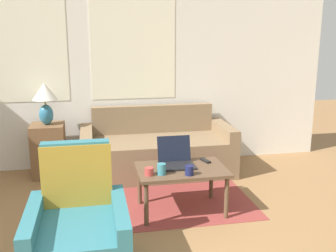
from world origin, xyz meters
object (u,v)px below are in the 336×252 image
cup_yellow (162,169)px  cup_white (189,170)px  cup_navy (149,171)px  couch (157,152)px  armchair (79,237)px  tv_remote (205,161)px  coffee_table (181,173)px  table_lamp (45,98)px  laptop (176,159)px

cup_yellow → cup_white: 0.26m
cup_navy → cup_white: cup_white is taller
couch → armchair: (-0.93, -2.02, -0.00)m
couch → cup_white: bearing=-86.8°
couch → cup_navy: size_ratio=21.99×
armchair → cup_yellow: 1.06m
cup_yellow → tv_remote: (0.51, 0.29, -0.04)m
cup_yellow → cup_navy: bearing=177.4°
coffee_table → tv_remote: bearing=28.2°
table_lamp → cup_yellow: table_lamp is taller
cup_white → tv_remote: size_ratio=0.58×
armchair → cup_yellow: bearing=43.0°
couch → cup_white: 1.40m
coffee_table → tv_remote: tv_remote is taller
couch → cup_yellow: (-0.17, -1.32, 0.23)m
cup_navy → tv_remote: size_ratio=0.55×
laptop → cup_white: laptop is taller
coffee_table → cup_navy: 0.38m
couch → table_lamp: table_lamp is taller
table_lamp → tv_remote: table_lamp is taller
cup_navy → laptop: bearing=37.7°
cup_navy → cup_white: (0.37, -0.07, 0.01)m
couch → cup_navy: 1.36m
coffee_table → table_lamp: bearing=136.5°
coffee_table → cup_navy: size_ratio=10.25×
laptop → cup_yellow: (-0.19, -0.24, -0.01)m
tv_remote → table_lamp: bearing=145.3°
tv_remote → armchair: bearing=-141.8°
couch → cup_navy: bearing=-102.5°
cup_yellow → cup_white: size_ratio=1.17×
laptop → cup_yellow: laptop is taller
laptop → tv_remote: size_ratio=2.18×
cup_navy → table_lamp: bearing=125.9°
couch → table_lamp: bearing=174.1°
table_lamp → cup_navy: bearing=-54.1°
coffee_table → cup_yellow: bearing=-148.4°
couch → tv_remote: couch is taller
laptop → cup_white: size_ratio=3.74×
armchair → cup_white: size_ratio=10.19×
cup_navy → tv_remote: 0.69m
couch → coffee_table: bearing=-87.6°
cup_yellow → armchair: bearing=-137.0°
cup_navy → cup_yellow: 0.12m
cup_yellow → cup_white: (0.25, -0.06, -0.01)m
coffee_table → cup_white: (0.03, -0.20, 0.10)m
table_lamp → armchair: bearing=-79.3°
table_lamp → laptop: (1.36, -1.21, -0.47)m
couch → coffee_table: size_ratio=2.15×
couch → tv_remote: bearing=-71.7°
laptop → cup_yellow: bearing=-128.2°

